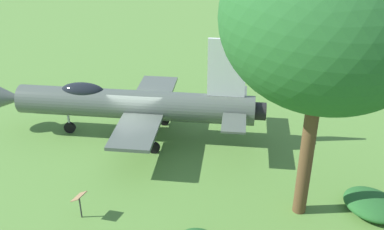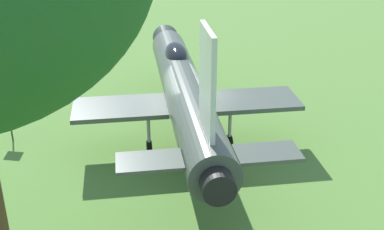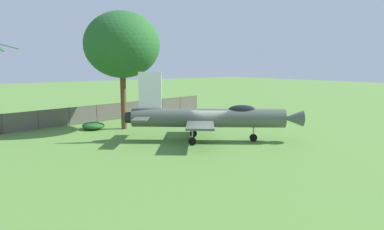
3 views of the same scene
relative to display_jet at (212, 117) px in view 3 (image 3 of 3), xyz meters
name	(u,v)px [view 3 (image 3 of 3)]	position (x,y,z in m)	size (l,w,h in m)	color
ground_plane	(208,141)	(0.26, -0.21, -1.92)	(200.00, 200.00, 0.00)	#568438
display_jet	(212,117)	(0.00, 0.00, 0.00)	(12.02, 10.63, 5.46)	#4C564C
shade_tree	(122,45)	(3.18, -9.04, 5.85)	(6.76, 7.38, 10.81)	brown
perimeter_fence	(109,111)	(2.20, -14.58, -0.96)	(27.19, 3.98, 1.82)	#4C4238
shrub_near_fence	(167,119)	(-1.69, -9.02, -1.46)	(1.73, 1.90, 0.91)	#235B26
shrub_by_tree	(93,126)	(5.59, -10.62, -1.58)	(1.99, 2.35, 0.67)	#235B26
info_plaque	(214,118)	(-4.37, -4.73, -1.06)	(0.72, 0.66, 1.14)	#333333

